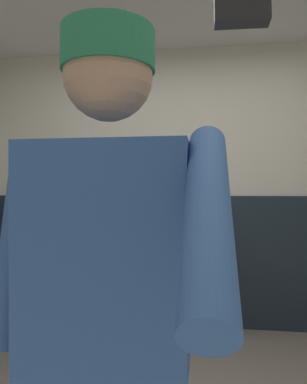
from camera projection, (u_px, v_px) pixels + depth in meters
The scene contains 4 objects.
wall_back at pixel (186, 187), 3.42m from camera, with size 4.60×0.12×2.58m, color beige.
wainscot_band_back at pixel (185, 261), 3.35m from camera, with size 4.00×0.03×1.20m, color #19232D.
urinal_solo at pixel (202, 245), 3.18m from camera, with size 0.40×0.34×1.24m.
person at pixel (108, 291), 0.95m from camera, with size 0.64×0.60×1.68m.
Camera 1 is at (0.18, -1.63, 1.26)m, focal length 33.82 mm.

